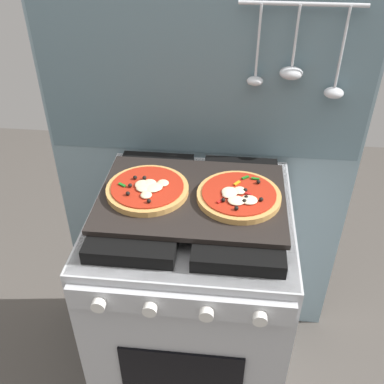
{
  "coord_description": "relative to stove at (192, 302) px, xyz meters",
  "views": [
    {
      "loc": [
        0.11,
        -1.04,
        1.68
      ],
      "look_at": [
        0.0,
        0.0,
        0.93
      ],
      "focal_mm": 41.61,
      "sensor_mm": 36.0,
      "label": 1
    }
  ],
  "objects": [
    {
      "name": "baking_tray",
      "position": [
        0.0,
        0.0,
        0.46
      ],
      "size": [
        0.54,
        0.38,
        0.02
      ],
      "primitive_type": "cube",
      "color": "black",
      "rests_on": "stove"
    },
    {
      "name": "kitchen_backsplash",
      "position": [
        0.0,
        0.34,
        0.34
      ],
      "size": [
        1.1,
        0.09,
        1.55
      ],
      "color": "#7A939E",
      "rests_on": "ground_plane"
    },
    {
      "name": "ground_plane",
      "position": [
        0.0,
        0.0,
        -0.45
      ],
      "size": [
        4.0,
        4.0,
        0.0
      ],
      "primitive_type": "plane",
      "color": "#4C4742"
    },
    {
      "name": "pizza_right",
      "position": [
        0.13,
        -0.01,
        0.48
      ],
      "size": [
        0.24,
        0.24,
        0.03
      ],
      "color": "tan",
      "rests_on": "baking_tray"
    },
    {
      "name": "stove",
      "position": [
        0.0,
        0.0,
        0.0
      ],
      "size": [
        0.6,
        0.64,
        0.9
      ],
      "color": "#B7BABF",
      "rests_on": "ground_plane"
    },
    {
      "name": "pizza_left",
      "position": [
        -0.13,
        -0.0,
        0.48
      ],
      "size": [
        0.24,
        0.24,
        0.03
      ],
      "color": "tan",
      "rests_on": "baking_tray"
    }
  ]
}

